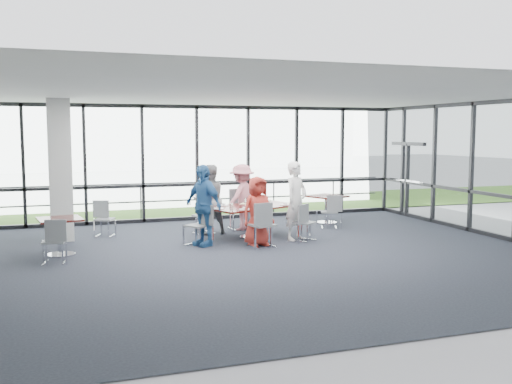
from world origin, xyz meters
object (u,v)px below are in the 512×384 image
object	(u,v)px
structural_column	(60,170)
chair_spare_lb	(105,219)
main_table	(252,210)
chair_main_end	(198,226)
chair_spare_la	(54,241)
diner_near_right	(296,201)
chair_spare_r	(329,212)
side_table_left	(60,224)
diner_far_right	(242,197)
side_table_right	(327,200)
diner_end	(203,205)
chair_main_nr	(305,223)
diner_far_left	(209,200)
chair_main_fr	(239,210)
diner_near_left	(258,211)
chair_main_fl	(204,216)
chair_main_nl	(262,225)

from	to	relation	value
structural_column	chair_spare_lb	xyz separation A→B (m)	(0.95, 0.17, -1.19)
main_table	chair_main_end	bearing A→B (deg)	179.09
chair_spare_la	chair_spare_lb	world-z (taller)	chair_spare_la
diner_near_right	chair_spare_r	distance (m)	1.95
side_table_left	diner_far_right	bearing A→B (deg)	21.40
side_table_right	chair_spare_r	distance (m)	0.83
side_table_left	side_table_right	size ratio (longest dim) A/B	0.80
diner_end	side_table_left	bearing A→B (deg)	-117.87
diner_near_right	chair_main_nr	size ratio (longest dim) A/B	2.15
diner_far_left	chair_main_end	distance (m)	1.42
diner_end	chair_main_fr	distance (m)	2.25
chair_spare_la	chair_main_nr	bearing A→B (deg)	16.29
chair_spare_la	chair_spare_r	bearing A→B (deg)	27.05
chair_spare_la	chair_main_fr	bearing A→B (deg)	40.39
diner_near_left	chair_spare_la	xyz separation A→B (m)	(-4.15, -0.36, -0.34)
side_table_right	diner_near_left	bearing A→B (deg)	-139.92
main_table	diner_far_right	world-z (taller)	diner_far_right
chair_main_end	chair_spare_r	world-z (taller)	chair_main_end
side_table_right	diner_end	bearing A→B (deg)	-153.39
side_table_left	diner_near_left	size ratio (longest dim) A/B	0.62
chair_main_fl	chair_main_fr	xyz separation A→B (m)	(1.01, 0.35, 0.05)
structural_column	main_table	bearing A→B (deg)	-14.16
chair_spare_r	diner_near_left	bearing A→B (deg)	-125.36
chair_main_end	diner_near_right	bearing A→B (deg)	54.55
structural_column	chair_main_fr	size ratio (longest dim) A/B	3.24
side_table_left	chair_main_fr	xyz separation A→B (m)	(4.29, 1.80, -0.13)
chair_spare_la	chair_main_nl	bearing A→B (deg)	13.29
chair_main_nl	chair_spare_lb	distance (m)	3.91
main_table	diner_far_left	distance (m)	1.12
main_table	chair_main_nr	size ratio (longest dim) A/B	2.85
chair_main_end	chair_spare_r	xyz separation A→B (m)	(3.71, 1.16, -0.02)
chair_main_nl	chair_main_fr	distance (m)	2.32
chair_main_nr	chair_spare_r	bearing A→B (deg)	14.29
chair_main_fl	main_table	bearing A→B (deg)	120.47
main_table	chair_spare_lb	xyz separation A→B (m)	(-3.26, 1.23, -0.23)
diner_far_left	structural_column	bearing A→B (deg)	-22.68
side_table_left	chair_main_fl	distance (m)	3.59
diner_end	chair_main_fr	size ratio (longest dim) A/B	1.79
chair_main_end	side_table_left	bearing A→B (deg)	-121.76
structural_column	diner_far_right	size ratio (longest dim) A/B	1.93
chair_main_fr	chair_spare_la	size ratio (longest dim) A/B	1.19
side_table_right	chair_main_nl	size ratio (longest dim) A/B	1.23
structural_column	diner_near_right	size ratio (longest dim) A/B	1.78
diner_far_left	chair_main_fr	world-z (taller)	diner_far_left
structural_column	chair_spare_lb	world-z (taller)	structural_column
diner_near_left	chair_spare_r	bearing A→B (deg)	20.54
side_table_right	chair_spare_r	size ratio (longest dim) A/B	1.40
chair_main_nr	chair_spare_la	xyz separation A→B (m)	(-5.34, -0.52, -0.00)
chair_spare_r	diner_end	bearing A→B (deg)	-139.50
chair_spare_lb	diner_far_right	bearing A→B (deg)	-160.47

